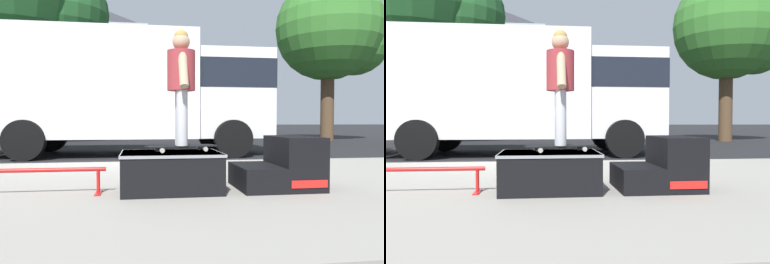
% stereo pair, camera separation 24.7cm
% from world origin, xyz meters
% --- Properties ---
extents(ground_plane, '(140.00, 140.00, 0.00)m').
position_xyz_m(ground_plane, '(0.00, 0.00, 0.00)').
color(ground_plane, black).
extents(sidewalk_slab, '(50.00, 5.00, 0.12)m').
position_xyz_m(sidewalk_slab, '(0.00, -3.00, 0.06)').
color(sidewalk_slab, gray).
rests_on(sidewalk_slab, ground).
extents(skate_box, '(1.06, 0.80, 0.42)m').
position_xyz_m(skate_box, '(1.18, -3.39, 0.34)').
color(skate_box, black).
rests_on(skate_box, sidewalk_slab).
extents(kicker_ramp, '(0.89, 0.79, 0.58)m').
position_xyz_m(kicker_ramp, '(2.44, -3.39, 0.36)').
color(kicker_ramp, black).
rests_on(kicker_ramp, sidewalk_slab).
extents(grind_rail, '(1.54, 0.28, 0.28)m').
position_xyz_m(grind_rail, '(-0.28, -3.43, 0.33)').
color(grind_rail, red).
rests_on(grind_rail, sidewalk_slab).
extents(skateboard, '(0.81, 0.39, 0.07)m').
position_xyz_m(skateboard, '(1.30, -3.34, 0.60)').
color(skateboard, black).
rests_on(skateboard, skate_box).
extents(skater_kid, '(0.31, 0.65, 1.26)m').
position_xyz_m(skater_kid, '(1.30, -3.34, 1.35)').
color(skater_kid, silver).
rests_on(skater_kid, skateboard).
extents(box_truck, '(6.91, 2.63, 3.05)m').
position_xyz_m(box_truck, '(0.70, 2.20, 1.70)').
color(box_truck, white).
rests_on(box_truck, ground).
extents(street_tree_neighbour, '(4.89, 4.45, 7.08)m').
position_xyz_m(street_tree_neighbour, '(9.13, 7.39, 4.70)').
color(street_tree_neighbour, brown).
rests_on(street_tree_neighbour, ground).
extents(house_behind, '(9.54, 8.22, 8.40)m').
position_xyz_m(house_behind, '(-3.22, 15.67, 4.24)').
color(house_behind, silver).
rests_on(house_behind, ground).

